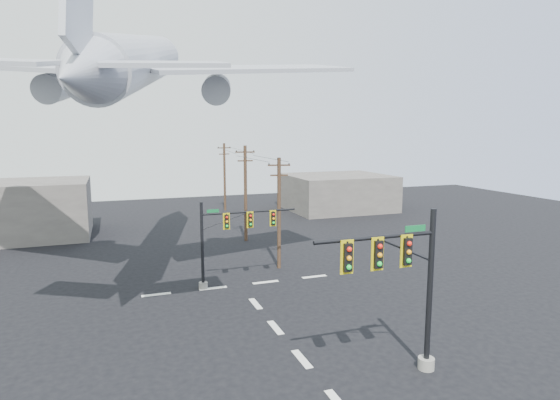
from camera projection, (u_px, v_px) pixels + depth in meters
name	position (u px, v px, depth m)	size (l,w,h in m)	color
ground	(302.00, 359.00, 23.31)	(120.00, 120.00, 0.00)	black
lane_markings	(268.00, 319.00, 28.27)	(14.00, 21.20, 0.01)	silver
signal_mast_near	(404.00, 285.00, 21.17)	(6.33, 0.86, 7.78)	gray
signal_mast_far	(227.00, 238.00, 33.84)	(7.39, 0.69, 6.31)	gray
utility_pole_a	(279.00, 211.00, 38.13)	(1.82, 0.51, 9.16)	#442E1D
utility_pole_b	(246.00, 192.00, 47.76)	(1.98, 0.44, 9.82)	#442E1D
utility_pole_c	(225.00, 176.00, 66.26)	(1.95, 0.42, 9.57)	#442E1D
power_lines	(241.00, 152.00, 51.50)	(4.02, 29.43, 0.21)	black
airliner	(137.00, 63.00, 33.53)	(30.75, 32.91, 9.30)	#A7ABB3
building_right	(337.00, 192.00, 67.54)	(14.00, 12.00, 5.00)	#6A645D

